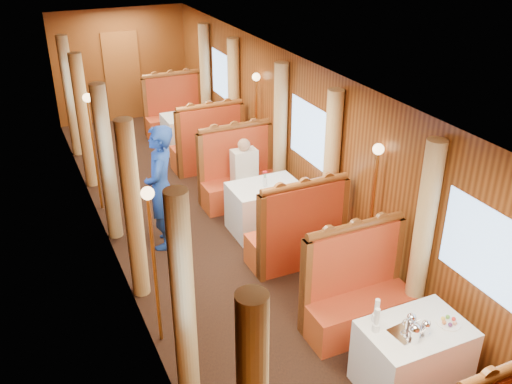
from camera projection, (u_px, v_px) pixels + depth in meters
floor at (220, 240)px, 8.51m from camera, size 3.00×12.00×0.01m
ceiling at (214, 75)px, 7.39m from camera, size 3.00×12.00×0.01m
wall_far at (121, 65)px, 12.83m from camera, size 3.00×0.01×2.50m
wall_left at (109, 183)px, 7.40m from camera, size 0.01×12.00×2.50m
wall_right at (311, 146)px, 8.51m from camera, size 0.01×12.00×2.50m
doorway_far at (123, 76)px, 12.91m from camera, size 0.80×0.04×2.00m
table_near at (413, 357)px, 5.78m from camera, size 1.05×0.72×0.75m
banquette_near_aft at (357, 297)px, 6.58m from camera, size 1.30×0.55×1.34m
table_mid at (265, 208)px, 8.62m from camera, size 1.05×0.72×0.75m
banquette_mid_fwd at (297, 237)px, 7.78m from camera, size 1.30×0.55×1.34m
banquette_mid_aft at (239, 179)px, 9.43m from camera, size 1.30×0.55×1.34m
table_far at (191, 133)px, 11.47m from camera, size 1.05×0.72×0.75m
banquette_far_fwd at (208, 148)px, 10.62m from camera, size 1.30×0.55×1.34m
banquette_far_aft at (176, 115)px, 12.27m from camera, size 1.30×0.55×1.34m
tea_tray at (408, 332)px, 5.54m from camera, size 0.37×0.29×0.01m
teapot_left at (414, 335)px, 5.40m from camera, size 0.21×0.17×0.15m
teapot_right at (425, 329)px, 5.50m from camera, size 0.18×0.16×0.12m
teapot_back at (411, 323)px, 5.57m from camera, size 0.19×0.17×0.13m
fruit_plate at (449, 322)px, 5.66m from camera, size 0.24×0.24×0.05m
cup_inboard at (376, 322)px, 5.52m from camera, size 0.08×0.08×0.26m
cup_outboard at (376, 313)px, 5.65m from camera, size 0.08×0.08×0.26m
rose_vase_mid at (265, 175)px, 8.36m from camera, size 0.06×0.06×0.36m
rose_vase_far at (190, 107)px, 11.20m from camera, size 0.06×0.06×0.36m
window_left_near at (200, 336)px, 4.47m from camera, size 0.01×1.20×0.90m
curtain_left_near_b at (183, 304)px, 5.26m from camera, size 0.22×0.22×2.35m
window_right_near at (487, 251)px, 5.57m from camera, size 0.01×1.20×0.90m
curtain_right_near_b at (422, 239)px, 6.29m from camera, size 0.22×0.22×2.35m
window_left_mid at (109, 168)px, 7.31m from camera, size 0.01×1.20×0.90m
curtain_left_mid_a at (133, 212)px, 6.84m from camera, size 0.22×0.22×2.35m
curtain_left_mid_b at (107, 164)px, 8.11m from camera, size 0.22×0.22×2.35m
window_right_mid at (311, 134)px, 8.41m from camera, size 0.01×1.20×0.90m
curtain_right_mid_a at (331, 172)px, 7.86m from camera, size 0.22×0.22×2.35m
curtain_right_mid_b at (280, 135)px, 9.13m from camera, size 0.22×0.22×2.35m
window_left_far at (68, 95)px, 10.16m from camera, size 0.01×1.20×0.90m
curtain_left_far_a at (84, 122)px, 9.68m from camera, size 0.22×0.22×2.35m
curtain_left_far_b at (70, 97)px, 10.95m from camera, size 0.22×0.22×2.35m
window_right_far at (223, 76)px, 11.26m from camera, size 0.01×1.20×0.90m
curtain_right_far_a at (234, 101)px, 10.71m from camera, size 0.22×0.22×2.35m
curtain_right_far_b at (205, 81)px, 11.97m from camera, size 0.22×0.22×2.35m
sconce_left_fore at (152, 236)px, 5.95m from camera, size 0.14×0.14×1.95m
sconce_right_fore at (375, 187)px, 6.99m from camera, size 0.14×0.14×1.95m
sconce_left_aft at (91, 129)px, 8.79m from camera, size 0.14×0.14×1.95m
sconce_right_aft at (256, 105)px, 9.83m from camera, size 0.14×0.14×1.95m
steward at (161, 188)px, 8.00m from camera, size 0.68×0.79×1.84m
passenger at (245, 167)px, 9.07m from camera, size 0.40×0.44×0.76m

